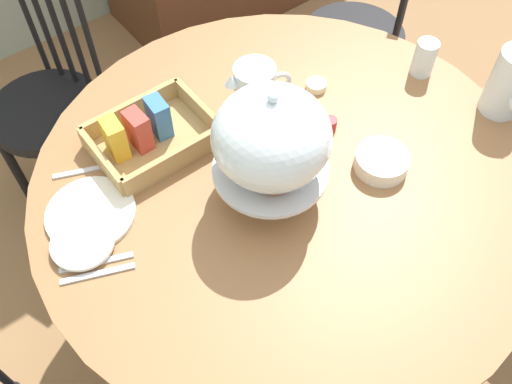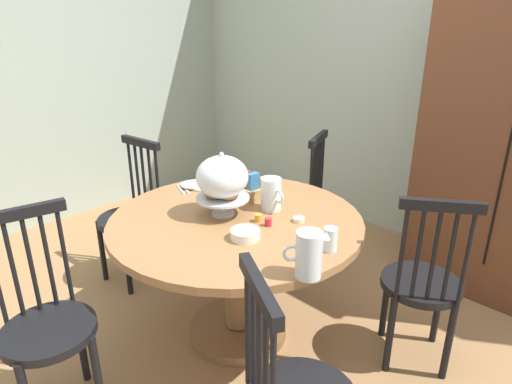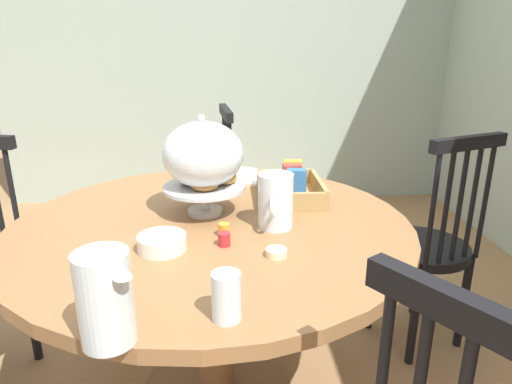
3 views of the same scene
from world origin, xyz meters
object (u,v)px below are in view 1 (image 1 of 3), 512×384
(orange_juice_pitcher, at_px, (255,96))
(dining_table, at_px, (284,213))
(pastry_stand_with_dome, at_px, (271,141))
(milk_pitcher, at_px, (508,85))
(cereal_bowl, at_px, (382,162))
(butter_dish, at_px, (316,85))
(windsor_chair_facing_door, at_px, (51,106))
(china_plate_large, at_px, (91,213))
(windsor_chair_by_cabinet, at_px, (360,37))
(drinking_glass, at_px, (424,58))
(cereal_basket, at_px, (148,135))
(china_plate_small, at_px, (83,243))

(orange_juice_pitcher, bearing_deg, dining_table, -105.50)
(pastry_stand_with_dome, bearing_deg, milk_pitcher, -13.33)
(cereal_bowl, xyz_separation_m, butter_dish, (0.06, 0.32, -0.01))
(windsor_chair_facing_door, relative_size, orange_juice_pitcher, 5.03)
(china_plate_large, xyz_separation_m, cereal_bowl, (0.67, -0.33, 0.02))
(windsor_chair_by_cabinet, height_order, milk_pitcher, windsor_chair_by_cabinet)
(windsor_chair_by_cabinet, xyz_separation_m, china_plate_large, (-1.28, -0.32, 0.29))
(dining_table, relative_size, orange_juice_pitcher, 6.81)
(windsor_chair_by_cabinet, distance_m, windsor_chair_facing_door, 1.20)
(windsor_chair_by_cabinet, relative_size, milk_pitcher, 4.99)
(windsor_chair_by_cabinet, bearing_deg, drinking_glass, -119.09)
(milk_pitcher, height_order, cereal_basket, milk_pitcher)
(cereal_basket, bearing_deg, windsor_chair_by_cabinet, 11.42)
(china_plate_small, relative_size, drinking_glass, 1.36)
(china_plate_large, bearing_deg, windsor_chair_facing_door, 78.64)
(pastry_stand_with_dome, bearing_deg, windsor_chair_by_cabinet, 30.92)
(windsor_chair_by_cabinet, bearing_deg, butter_dish, -149.55)
(dining_table, distance_m, china_plate_large, 0.54)
(pastry_stand_with_dome, bearing_deg, butter_dish, 31.67)
(milk_pitcher, xyz_separation_m, china_plate_small, (-1.14, 0.31, -0.07))
(china_plate_small, height_order, butter_dish, same)
(china_plate_small, bearing_deg, cereal_basket, 31.36)
(butter_dish, bearing_deg, orange_juice_pitcher, 174.85)
(windsor_chair_by_cabinet, xyz_separation_m, cereal_basket, (-1.04, -0.21, 0.33))
(china_plate_large, bearing_deg, pastry_stand_with_dome, -29.17)
(china_plate_small, height_order, cereal_bowl, cereal_bowl)
(pastry_stand_with_dome, bearing_deg, windsor_chair_facing_door, 104.71)
(china_plate_small, bearing_deg, drinking_glass, -3.94)
(orange_juice_pitcher, distance_m, cereal_basket, 0.30)
(china_plate_small, bearing_deg, milk_pitcher, -15.25)
(butter_dish, bearing_deg, drinking_glass, -25.64)
(windsor_chair_by_cabinet, xyz_separation_m, orange_juice_pitcher, (-0.76, -0.30, 0.37))
(milk_pitcher, xyz_separation_m, cereal_bowl, (-0.41, 0.05, -0.07))
(china_plate_small, relative_size, butter_dish, 2.50)
(orange_juice_pitcher, relative_size, china_plate_small, 1.29)
(cereal_basket, bearing_deg, orange_juice_pitcher, -17.84)
(windsor_chair_facing_door, xyz_separation_m, cereal_bowl, (0.52, -1.04, 0.31))
(milk_pitcher, height_order, drinking_glass, milk_pitcher)
(china_plate_large, height_order, china_plate_small, china_plate_small)
(milk_pitcher, xyz_separation_m, drinking_glass, (-0.06, 0.24, -0.03))
(china_plate_small, bearing_deg, windsor_chair_by_cabinet, 16.20)
(orange_juice_pitcher, distance_m, china_plate_small, 0.58)
(cereal_bowl, relative_size, drinking_glass, 1.27)
(orange_juice_pitcher, relative_size, butter_dish, 3.23)
(orange_juice_pitcher, bearing_deg, cereal_bowl, -66.60)
(cereal_bowl, bearing_deg, windsor_chair_facing_door, 116.71)
(dining_table, xyz_separation_m, butter_dish, (0.27, 0.19, 0.20))
(milk_pitcher, relative_size, cereal_bowl, 1.40)
(cereal_basket, bearing_deg, windsor_chair_facing_door, 98.45)
(drinking_glass, bearing_deg, butter_dish, 154.36)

